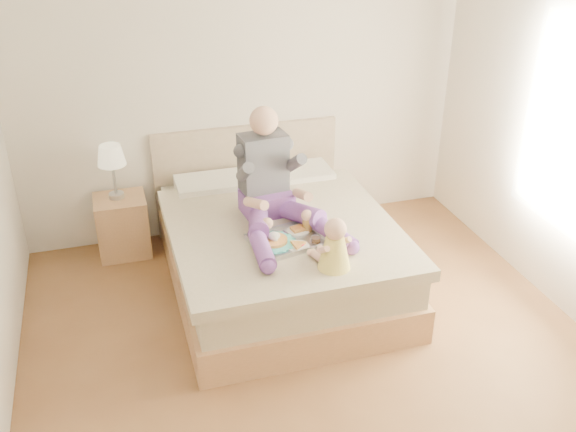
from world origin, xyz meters
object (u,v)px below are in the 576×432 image
object	(u,v)px
nightstand	(123,226)
baby	(334,248)
tray	(286,238)
adult	(273,189)
bed	(276,246)

from	to	relation	value
nightstand	baby	xyz separation A→B (m)	(1.34, -1.66, 0.50)
tray	nightstand	bearing A→B (deg)	120.79
adult	baby	xyz separation A→B (m)	(0.21, -0.78, -0.11)
nightstand	adult	bearing A→B (deg)	-37.80
bed	adult	xyz separation A→B (m)	(-0.04, -0.08, 0.55)
adult	baby	bearing A→B (deg)	-81.33
tray	baby	bearing A→B (deg)	-75.08
adult	baby	distance (m)	0.81
bed	nightstand	size ratio (longest dim) A/B	4.09
nightstand	adult	size ratio (longest dim) A/B	0.48
tray	baby	size ratio (longest dim) A/B	1.55
nightstand	adult	world-z (taller)	adult
bed	baby	distance (m)	0.98
nightstand	adult	xyz separation A→B (m)	(1.13, -0.88, 0.60)
adult	baby	world-z (taller)	adult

